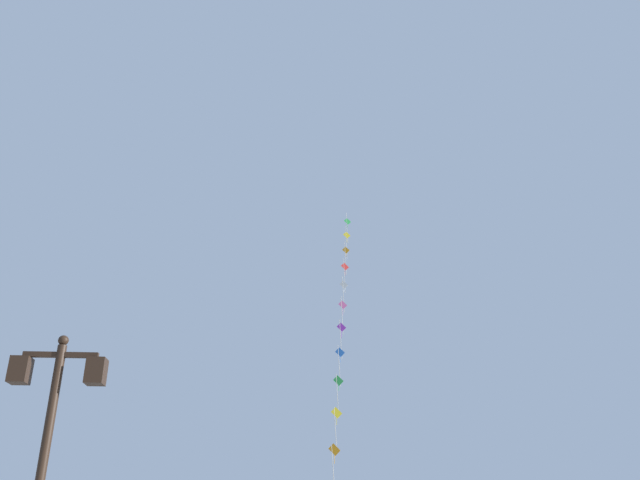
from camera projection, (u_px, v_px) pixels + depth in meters
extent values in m
sphere|color=black|center=(63.00, 340.00, 10.17)|extent=(0.16, 0.16, 0.16)
cube|color=black|center=(61.00, 355.00, 10.07)|extent=(1.14, 0.08, 0.08)
cube|color=black|center=(20.00, 370.00, 9.94)|extent=(0.28, 0.28, 0.40)
cube|color=beige|center=(20.00, 370.00, 9.94)|extent=(0.19, 0.19, 0.30)
cube|color=black|center=(96.00, 371.00, 10.00)|extent=(0.28, 0.28, 0.40)
cube|color=beige|center=(96.00, 371.00, 10.00)|extent=(0.19, 0.19, 0.30)
cylinder|color=silver|center=(333.00, 470.00, 23.37)|extent=(0.23, 1.26, 1.57)
cylinder|color=silver|center=(335.00, 430.00, 25.16)|extent=(0.23, 1.26, 1.57)
cylinder|color=silver|center=(337.00, 396.00, 26.95)|extent=(0.23, 1.26, 1.57)
cylinder|color=silver|center=(339.00, 366.00, 28.73)|extent=(0.23, 1.26, 1.57)
cylinder|color=silver|center=(341.00, 339.00, 30.52)|extent=(0.23, 1.26, 1.57)
cylinder|color=silver|center=(342.00, 316.00, 32.31)|extent=(0.23, 1.26, 1.57)
cylinder|color=silver|center=(343.00, 294.00, 34.09)|extent=(0.23, 1.26, 1.57)
cylinder|color=silver|center=(344.00, 275.00, 35.88)|extent=(0.23, 1.26, 1.57)
cylinder|color=silver|center=(345.00, 258.00, 37.67)|extent=(0.23, 1.26, 1.57)
cylinder|color=silver|center=(346.00, 242.00, 39.45)|extent=(0.23, 1.26, 1.57)
cylinder|color=silver|center=(347.00, 228.00, 41.24)|extent=(0.23, 1.26, 1.57)
cube|color=orange|center=(334.00, 450.00, 24.27)|extent=(0.45, 0.12, 0.46)
cylinder|color=orange|center=(334.00, 459.00, 24.12)|extent=(0.03, 0.06, 0.31)
cube|color=yellow|center=(337.00, 413.00, 26.05)|extent=(0.46, 0.05, 0.46)
cylinder|color=yellow|center=(337.00, 421.00, 25.92)|extent=(0.02, 0.04, 0.29)
cube|color=green|center=(338.00, 381.00, 27.84)|extent=(0.44, 0.15, 0.46)
cylinder|color=green|center=(338.00, 388.00, 27.71)|extent=(0.02, 0.02, 0.24)
cube|color=blue|center=(340.00, 352.00, 29.63)|extent=(0.44, 0.15, 0.46)
cylinder|color=blue|center=(340.00, 359.00, 29.49)|extent=(0.03, 0.05, 0.28)
cube|color=purple|center=(341.00, 327.00, 31.41)|extent=(0.45, 0.11, 0.46)
cylinder|color=purple|center=(342.00, 334.00, 31.26)|extent=(0.02, 0.04, 0.36)
cube|color=pink|center=(343.00, 305.00, 33.20)|extent=(0.46, 0.07, 0.46)
cylinder|color=pink|center=(343.00, 312.00, 33.05)|extent=(0.02, 0.06, 0.36)
cube|color=white|center=(344.00, 285.00, 34.99)|extent=(0.45, 0.12, 0.46)
cylinder|color=white|center=(344.00, 290.00, 34.86)|extent=(0.02, 0.03, 0.25)
cube|color=red|center=(345.00, 267.00, 36.77)|extent=(0.46, 0.05, 0.46)
cylinder|color=red|center=(345.00, 272.00, 36.62)|extent=(0.02, 0.05, 0.35)
cube|color=orange|center=(346.00, 250.00, 38.56)|extent=(0.43, 0.18, 0.46)
cylinder|color=orange|center=(346.00, 255.00, 38.43)|extent=(0.03, 0.04, 0.24)
cube|color=yellow|center=(347.00, 235.00, 40.35)|extent=(0.46, 0.02, 0.46)
cylinder|color=yellow|center=(347.00, 240.00, 40.20)|extent=(0.02, 0.03, 0.33)
cube|color=green|center=(348.00, 221.00, 42.13)|extent=(0.46, 0.03, 0.46)
cylinder|color=green|center=(348.00, 226.00, 42.00)|extent=(0.02, 0.04, 0.28)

